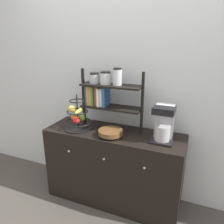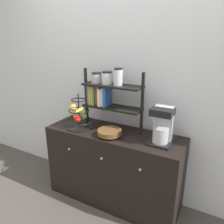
# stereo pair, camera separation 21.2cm
# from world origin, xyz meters

# --- Properties ---
(ground_plane) EXTENTS (12.00, 12.00, 0.00)m
(ground_plane) POSITION_xyz_m (0.00, 0.00, 0.00)
(ground_plane) COLOR #47423D
(wall_back) EXTENTS (7.00, 0.05, 2.60)m
(wall_back) POSITION_xyz_m (0.00, 0.51, 1.30)
(wall_back) COLOR silver
(wall_back) RESTS_ON ground_plane
(sideboard) EXTENTS (1.40, 0.48, 0.80)m
(sideboard) POSITION_xyz_m (0.00, 0.23, 0.40)
(sideboard) COLOR black
(sideboard) RESTS_ON ground_plane
(coffee_maker) EXTENTS (0.20, 0.22, 0.33)m
(coffee_maker) POSITION_xyz_m (0.48, 0.25, 0.96)
(coffee_maker) COLOR black
(coffee_maker) RESTS_ON sideboard
(fruit_stand) EXTENTS (0.28, 0.28, 0.36)m
(fruit_stand) POSITION_xyz_m (-0.38, 0.17, 0.92)
(fruit_stand) COLOR black
(fruit_stand) RESTS_ON sideboard
(wooden_bowl) EXTENTS (0.24, 0.24, 0.06)m
(wooden_bowl) POSITION_xyz_m (0.01, 0.14, 0.83)
(wooden_bowl) COLOR brown
(wooden_bowl) RESTS_ON sideboard
(shelf_hutch) EXTENTS (0.66, 0.20, 0.63)m
(shelf_hutch) POSITION_xyz_m (-0.14, 0.32, 1.18)
(shelf_hutch) COLOR black
(shelf_hutch) RESTS_ON sideboard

